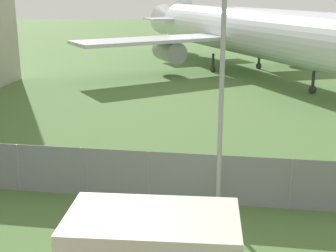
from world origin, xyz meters
TOP-DOWN VIEW (x-y plane):
  - perimeter_fence at (-0.00, 10.90)m, footprint 56.07×0.07m
  - airplane at (5.79, 40.00)m, footprint 29.01×36.19m
  - light_mast at (5.15, 9.98)m, footprint 0.44×0.44m

SIDE VIEW (x-z plane):
  - perimeter_fence at x=0.00m, z-range 0.00..1.89m
  - airplane at x=5.79m, z-range -2.37..10.04m
  - light_mast at x=5.15m, z-range 0.87..8.82m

